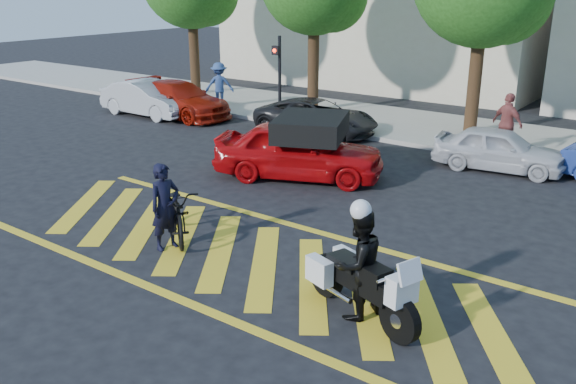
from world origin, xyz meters
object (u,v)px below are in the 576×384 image
Objects in this scene: bicycle at (178,211)px; police_motorcycle at (359,282)px; officer_moto at (359,264)px; parked_mid_left at (316,117)px; parked_far_left at (148,98)px; parked_left at (179,99)px; red_convertible at (299,150)px; parked_mid_right at (499,149)px; officer_bike at (165,207)px.

bicycle reaches higher than police_motorcycle.
officer_moto reaches higher than parked_mid_left.
police_motorcycle is 16.64m from parked_far_left.
parked_left reaches higher than police_motorcycle.
parked_far_left reaches higher than bicycle.
parked_far_left is at bearing 49.51° from red_convertible.
parked_left is 5.98m from parked_mid_left.
bicycle is at bearing 160.98° from red_convertible.
officer_moto reaches higher than parked_left.
officer_moto is 16.01m from parked_left.
bicycle is 0.60× the size of parked_mid_right.
officer_moto is 0.40× the size of red_convertible.
red_convertible is at bearing 125.85° from parked_mid_right.
bicycle is 4.78m from red_convertible.
officer_moto is at bearing -79.21° from officer_bike.
parked_mid_left is (-2.94, 9.75, -0.28)m from officer_bike.
police_motorcycle is 1.32× the size of officer_moto.
officer_moto is at bearing -120.63° from parked_far_left.
parked_far_left is 1.16× the size of parked_mid_right.
officer_moto reaches higher than red_convertible.
officer_moto is (-0.02, -0.01, 0.32)m from police_motorcycle.
police_motorcycle is 16.02m from parked_left.
parked_mid_left reaches higher than police_motorcycle.
officer_moto is 0.44× the size of parked_far_left.
bicycle is 0.50× the size of parked_mid_left.
red_convertible reaches higher than parked_mid_right.
red_convertible is at bearing 17.00° from officer_bike.
police_motorcycle is (4.63, -0.57, 0.03)m from bicycle.
officer_bike is 9.89m from parked_mid_right.
officer_bike is 5.35m from red_convertible.
police_motorcycle is 0.32m from officer_moto.
officer_moto is (4.61, -0.58, 0.34)m from bicycle.
parked_mid_left reaches higher than bicycle.
bicycle is 4.66m from officer_moto.
officer_bike reaches higher than police_motorcycle.
parked_left is 1.31× the size of parked_mid_right.
officer_bike is at bearing -117.04° from bicycle.
parked_mid_right is (-0.81, 9.23, 0.02)m from police_motorcycle.
police_motorcycle is at bearing -120.56° from parked_far_left.
officer_bike reaches higher than parked_left.
parked_far_left reaches higher than police_motorcycle.
officer_moto reaches higher than parked_far_left.
parked_mid_left is (5.93, 0.79, -0.08)m from parked_left.
parked_far_left is at bearing 91.17° from bicycle.
officer_bike is 0.39× the size of red_convertible.
officer_moto is at bearing -57.36° from bicycle.
police_motorcycle is 7.27m from red_convertible.
police_motorcycle is at bearing -148.49° from parked_mid_left.
parked_far_left is 13.59m from parked_mid_right.
parked_mid_right is at bearing -69.35° from red_convertible.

